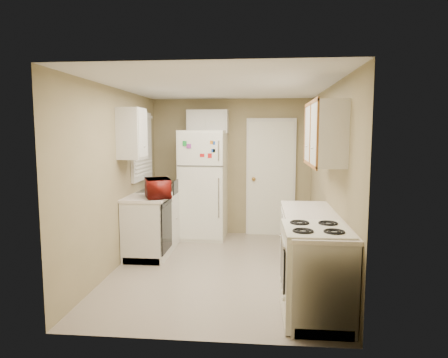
{
  "coord_description": "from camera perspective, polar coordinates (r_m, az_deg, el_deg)",
  "views": [
    {
      "loc": [
        0.53,
        -5.17,
        1.82
      ],
      "look_at": [
        0.0,
        0.5,
        1.15
      ],
      "focal_mm": 32.0,
      "sensor_mm": 36.0,
      "label": 1
    }
  ],
  "objects": [
    {
      "name": "right_counter",
      "position": [
        4.61,
        12.41,
        -10.73
      ],
      "size": [
        0.6,
        2.0,
        0.9
      ],
      "primitive_type": "cube",
      "color": "silver",
      "rests_on": "floor"
    },
    {
      "name": "wall_front",
      "position": [
        3.37,
        -3.83,
        -3.91
      ],
      "size": [
        2.8,
        2.8,
        0.0
      ],
      "primitive_type": "plane",
      "color": "#9B8C64",
      "rests_on": "floor"
    },
    {
      "name": "sink",
      "position": [
        6.5,
        -9.25,
        -1.87
      ],
      "size": [
        0.54,
        0.74,
        0.16
      ],
      "primitive_type": "cube",
      "color": "gray",
      "rests_on": "left_counter"
    },
    {
      "name": "refrigerator",
      "position": [
        6.88,
        -2.93,
        -0.77
      ],
      "size": [
        0.78,
        0.76,
        1.85
      ],
      "primitive_type": "cube",
      "rotation": [
        0.0,
        0.0,
        -0.03
      ],
      "color": "white",
      "rests_on": "floor"
    },
    {
      "name": "wall_right",
      "position": [
        5.27,
        14.8,
        -0.26
      ],
      "size": [
        3.8,
        3.8,
        0.0
      ],
      "primitive_type": "plane",
      "color": "#9B8C64",
      "rests_on": "floor"
    },
    {
      "name": "window_blinds",
      "position": [
        6.5,
        -11.6,
        4.64
      ],
      "size": [
        0.1,
        0.98,
        1.08
      ],
      "primitive_type": "cube",
      "color": "silver",
      "rests_on": "wall_left"
    },
    {
      "name": "wall_back",
      "position": [
        7.11,
        1.06,
        1.71
      ],
      "size": [
        2.8,
        2.8,
        0.0
      ],
      "primitive_type": "plane",
      "color": "#9B8C64",
      "rests_on": "floor"
    },
    {
      "name": "upper_cabinet_left",
      "position": [
        5.67,
        -13.02,
        6.34
      ],
      "size": [
        0.3,
        0.45,
        0.7
      ],
      "primitive_type": "cube",
      "color": "silver",
      "rests_on": "wall_left"
    },
    {
      "name": "cabinet_over_fridge",
      "position": [
        6.98,
        -2.33,
        8.19
      ],
      "size": [
        0.7,
        0.3,
        0.4
      ],
      "primitive_type": "cube",
      "color": "silver",
      "rests_on": "wall_back"
    },
    {
      "name": "stove",
      "position": [
        4.06,
        12.84,
        -13.07
      ],
      "size": [
        0.62,
        0.76,
        0.91
      ],
      "primitive_type": "cube",
      "rotation": [
        0.0,
        0.0,
        0.02
      ],
      "color": "white",
      "rests_on": "floor"
    },
    {
      "name": "soap_bottle",
      "position": [
        6.85,
        -8.18,
        -0.23
      ],
      "size": [
        0.1,
        0.1,
        0.18
      ],
      "primitive_type": "imported",
      "rotation": [
        0.0,
        0.0,
        0.29
      ],
      "color": "white",
      "rests_on": "left_counter"
    },
    {
      "name": "ceiling",
      "position": [
        5.23,
        -0.53,
        13.09
      ],
      "size": [
        3.8,
        3.8,
        0.0
      ],
      "primitive_type": "plane",
      "color": "white",
      "rests_on": "floor"
    },
    {
      "name": "interior_door",
      "position": [
        7.07,
        6.69,
        0.17
      ],
      "size": [
        0.86,
        0.06,
        2.08
      ],
      "primitive_type": "cube",
      "color": "white",
      "rests_on": "floor"
    },
    {
      "name": "floor",
      "position": [
        5.5,
        -0.5,
        -12.6
      ],
      "size": [
        3.8,
        3.8,
        0.0
      ],
      "primitive_type": "plane",
      "color": "#B3A592",
      "rests_on": "ground"
    },
    {
      "name": "upper_cabinet_right",
      "position": [
        4.72,
        14.2,
        6.27
      ],
      "size": [
        0.3,
        1.2,
        0.7
      ],
      "primitive_type": "cube",
      "color": "silver",
      "rests_on": "wall_right"
    },
    {
      "name": "microwave",
      "position": [
        5.71,
        -9.39,
        -1.13
      ],
      "size": [
        0.55,
        0.43,
        0.32
      ],
      "primitive_type": "imported",
      "rotation": [
        0.0,
        0.0,
        1.96
      ],
      "color": "maroon",
      "rests_on": "left_counter"
    },
    {
      "name": "dishwasher",
      "position": [
        5.78,
        -8.26,
        -6.65
      ],
      "size": [
        0.03,
        0.58,
        0.72
      ],
      "primitive_type": "cube",
      "color": "black",
      "rests_on": "floor"
    },
    {
      "name": "left_counter",
      "position": [
        6.43,
        -9.52,
        -5.68
      ],
      "size": [
        0.6,
        1.8,
        0.9
      ],
      "primitive_type": "cube",
      "color": "silver",
      "rests_on": "floor"
    },
    {
      "name": "wall_left",
      "position": [
        5.55,
        -15.04,
        0.07
      ],
      "size": [
        3.8,
        3.8,
        0.0
      ],
      "primitive_type": "plane",
      "color": "#9B8C64",
      "rests_on": "floor"
    }
  ]
}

